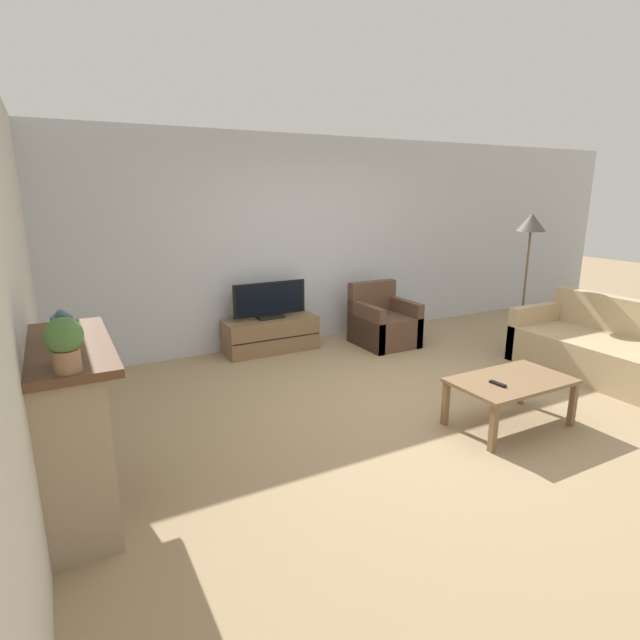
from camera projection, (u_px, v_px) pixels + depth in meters
ground_plane at (409, 403)px, 4.85m from camera, size 24.00×24.00×0.00m
wall_back at (298, 242)px, 6.59m from camera, size 12.00×0.06×2.70m
wall_left at (15, 299)px, 3.08m from camera, size 0.06×12.00×2.70m
fireplace at (73, 428)px, 3.11m from camera, size 0.49×1.26×1.11m
mantel_vase_left at (64, 338)px, 2.62m from camera, size 0.11×0.11×0.29m
mantel_vase_centre_left at (63, 330)px, 2.87m from camera, size 0.09×0.09×0.23m
mantel_clock at (62, 327)px, 3.07m from camera, size 0.08×0.11×0.15m
potted_plant at (65, 342)px, 2.48m from camera, size 0.19×0.19×0.28m
tv_stand at (271, 335)px, 6.38m from camera, size 1.19×0.45×0.43m
tv at (270, 302)px, 6.27m from camera, size 0.96×0.18×0.47m
armchair at (383, 324)px, 6.66m from camera, size 0.70×0.76×0.81m
coffee_table at (511, 385)px, 4.30m from camera, size 1.04×0.62×0.43m
remote at (498, 384)px, 4.16m from camera, size 0.05×0.15×0.02m
couch at (618, 355)px, 5.41m from camera, size 0.96×2.10×0.83m
floor_lamp at (531, 231)px, 6.24m from camera, size 0.36×0.36×1.73m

